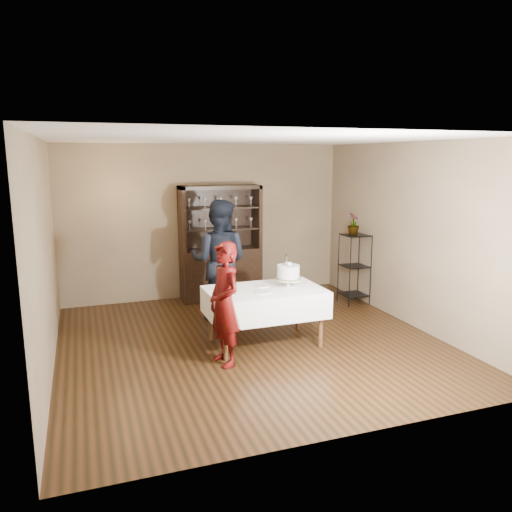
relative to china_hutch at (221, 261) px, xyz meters
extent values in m
plane|color=black|center=(-0.20, -2.25, -0.66)|extent=(5.00, 5.00, 0.00)
plane|color=white|center=(-0.20, -2.25, 2.04)|extent=(5.00, 5.00, 0.00)
cube|color=brown|center=(-0.20, 0.25, 0.69)|extent=(5.00, 0.02, 2.70)
cube|color=brown|center=(-2.70, -2.25, 0.69)|extent=(0.02, 5.00, 2.70)
cube|color=brown|center=(2.30, -2.25, 0.69)|extent=(0.02, 5.00, 2.70)
cube|color=black|center=(0.00, -0.01, -0.21)|extent=(1.40, 0.48, 0.90)
cube|color=black|center=(0.00, 0.21, 0.79)|extent=(1.40, 0.03, 1.10)
cube|color=black|center=(0.00, -0.01, 1.31)|extent=(1.40, 0.48, 0.06)
cube|color=black|center=(0.00, -0.01, 0.59)|extent=(1.28, 0.42, 0.02)
cube|color=black|center=(0.00, -0.01, 0.96)|extent=(1.28, 0.42, 0.02)
cylinder|color=black|center=(1.88, -1.25, -0.06)|extent=(0.02, 0.02, 1.20)
cylinder|color=black|center=(2.28, -1.25, -0.06)|extent=(0.02, 0.02, 1.20)
cylinder|color=black|center=(1.88, -0.85, -0.06)|extent=(0.02, 0.02, 1.20)
cylinder|color=black|center=(2.28, -0.85, -0.06)|extent=(0.02, 0.02, 1.20)
cube|color=black|center=(2.08, -1.05, -0.51)|extent=(0.40, 0.40, 0.02)
cube|color=black|center=(2.08, -1.05, -0.01)|extent=(0.40, 0.40, 0.01)
cube|color=black|center=(2.08, -1.05, 0.52)|extent=(0.40, 0.40, 0.02)
cube|color=white|center=(-0.05, -2.37, -0.08)|extent=(1.54, 0.95, 0.35)
cylinder|color=#51341D|center=(-0.70, -2.73, -0.30)|extent=(0.06, 0.06, 0.72)
cylinder|color=#51341D|center=(0.61, -2.72, -0.30)|extent=(0.06, 0.06, 0.72)
cylinder|color=#51341D|center=(-0.70, -2.01, -0.30)|extent=(0.06, 0.06, 0.72)
cylinder|color=#51341D|center=(0.61, -2.00, -0.30)|extent=(0.06, 0.06, 0.72)
imported|color=#3D0509|center=(-0.73, -2.82, 0.09)|extent=(0.46, 0.61, 1.51)
imported|color=black|center=(-0.34, -1.17, 0.27)|extent=(1.13, 1.05, 1.86)
cylinder|color=white|center=(0.29, -2.36, 0.10)|extent=(0.19, 0.19, 0.01)
cylinder|color=white|center=(0.29, -2.36, 0.15)|extent=(0.05, 0.05, 0.09)
cylinder|color=white|center=(0.29, -2.36, 0.20)|extent=(0.34, 0.34, 0.01)
cylinder|color=#456B33|center=(0.29, -2.36, 0.22)|extent=(0.33, 0.33, 0.02)
cylinder|color=silver|center=(0.29, -2.36, 0.30)|extent=(0.37, 0.37, 0.19)
sphere|color=#5574B7|center=(0.32, -2.36, 0.41)|extent=(0.02, 0.02, 0.02)
cube|color=silver|center=(0.26, -2.38, 0.46)|extent=(0.02, 0.02, 0.13)
cube|color=black|center=(0.26, -2.38, 0.54)|extent=(0.03, 0.02, 0.05)
cylinder|color=white|center=(-0.13, -2.52, 0.11)|extent=(0.24, 0.24, 0.01)
cylinder|color=white|center=(-0.04, -2.23, 0.11)|extent=(0.20, 0.20, 0.01)
imported|color=#456B33|center=(2.05, -1.01, 0.70)|extent=(0.29, 0.29, 0.36)
camera|label=1|loc=(-2.27, -8.34, 1.81)|focal=35.00mm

